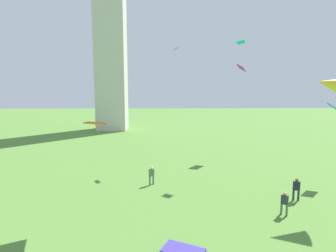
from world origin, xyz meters
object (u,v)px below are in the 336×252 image
Objects in this scene: kite_flying_1 at (332,84)px; person_0 at (284,202)px; person_2 at (152,174)px; kite_bundle_0 at (183,252)px; kite_flying_3 at (95,123)px; monument_obelisk at (110,9)px; kite_flying_5 at (241,42)px; kite_flying_2 at (333,107)px; kite_flying_4 at (177,48)px; person_1 at (296,188)px; kite_flying_0 at (241,68)px.

person_0 is at bearing -48.26° from kite_flying_1.
person_2 is at bearing -94.26° from kite_flying_1.
person_0 is at bearing 30.71° from kite_bundle_0.
kite_bundle_0 is at bearing -155.47° from kite_flying_3.
monument_obelisk is at bearing -17.60° from kite_flying_3.
kite_flying_3 is at bearing 140.56° from kite_bundle_0.
kite_bundle_0 is at bearing -86.85° from kite_flying_5.
kite_flying_2 is (3.69, 5.33, -1.98)m from kite_flying_1.
kite_flying_4 reaches higher than kite_flying_3.
person_0 is 0.93× the size of person_1.
kite_flying_2 is 1.62× the size of kite_flying_5.
monument_obelisk reaches higher than kite_flying_5.
person_2 is 15.42m from kite_flying_4.
monument_obelisk is at bearing 77.42° from kite_flying_0.
monument_obelisk is 36.72m from kite_flying_5.
person_2 is 0.96× the size of kite_flying_0.
person_0 is 0.94× the size of kite_flying_0.
kite_flying_5 reaches higher than person_0.
person_2 reaches higher than person_0.
person_1 is 0.70× the size of kite_flying_1.
kite_flying_2 is (7.87, 7.77, 5.95)m from person_0.
kite_flying_2 is at bearing 149.19° from person_2.
person_2 is at bearing -17.38° from person_1.
monument_obelisk is 48.41× the size of kite_flying_5.
kite_flying_4 is at bearing 179.25° from kite_flying_5.
person_1 is 15.52m from kite_flying_5.
kite_bundle_0 is (-7.26, -15.84, -13.22)m from kite_flying_5.
person_0 is at bearing 51.20° from person_1.
kite_flying_2 is at bearing -116.66° from kite_flying_0.
monument_obelisk is 33.67m from kite_flying_0.
kite_flying_3 is 18.43m from kite_flying_5.
person_2 is at bearing -40.98° from kite_flying_2.
kite_bundle_0 is (-11.42, -6.73, -8.71)m from kite_flying_1.
kite_flying_5 reaches higher than person_1.
kite_flying_2 reaches higher than kite_bundle_0.
kite_flying_4 is 0.50× the size of kite_bundle_0.
monument_obelisk is 46.95× the size of kite_flying_4.
kite_bundle_0 is (-9.25, -6.68, -0.85)m from person_1.
kite_flying_2 is at bearing 38.61° from kite_bundle_0.
kite_flying_5 is 0.48× the size of kite_bundle_0.
person_0 is 8.44m from kite_bundle_0.
kite_flying_3 reaches higher than person_0.
kite_flying_4 is at bearing 145.37° from kite_flying_0.
kite_bundle_0 is at bearing -47.96° from kite_flying_1.
kite_flying_3 is (-12.60, 0.13, 5.40)m from person_0.
kite_bundle_0 is at bearing -167.70° from kite_flying_0.
kite_flying_5 is 21.87m from kite_bundle_0.
kite_flying_5 is at bearing 136.68° from person_0.
kite_flying_5 is at bearing -143.96° from kite_flying_1.
kite_flying_5 reaches higher than kite_flying_4.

